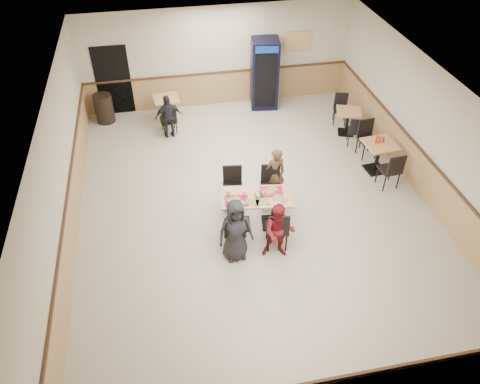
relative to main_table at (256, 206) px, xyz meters
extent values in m
plane|color=beige|center=(0.10, 0.64, -0.54)|extent=(10.00, 10.00, 0.00)
plane|color=silver|center=(0.10, 0.64, 2.46)|extent=(10.00, 10.00, 0.00)
plane|color=beige|center=(0.10, 5.64, 0.96)|extent=(8.00, 0.00, 8.00)
plane|color=beige|center=(0.10, -4.36, 0.96)|extent=(8.00, 0.00, 8.00)
plane|color=beige|center=(-3.90, 0.64, 0.96)|extent=(0.00, 10.00, 10.00)
plane|color=beige|center=(4.10, 0.64, 0.96)|extent=(0.00, 10.00, 10.00)
cube|color=tan|center=(0.10, 5.63, -0.04)|extent=(7.98, 0.03, 1.00)
cube|color=tan|center=(4.08, 0.64, -0.04)|extent=(0.03, 9.98, 1.00)
cube|color=#472B19|center=(0.10, 5.61, 0.49)|extent=(7.98, 0.04, 0.06)
cube|color=black|center=(-3.00, 5.62, 0.51)|extent=(1.00, 0.02, 2.10)
cube|color=orange|center=(2.50, 5.61, 1.26)|extent=(0.85, 0.02, 0.60)
cube|color=black|center=(-0.38, 0.06, -0.52)|extent=(0.56, 0.56, 0.04)
cylinder|color=black|center=(-0.38, 0.06, -0.13)|extent=(0.10, 0.10, 0.74)
cube|color=tan|center=(-0.38, 0.06, 0.25)|extent=(0.86, 0.86, 0.04)
cube|color=black|center=(0.38, -0.06, -0.52)|extent=(0.56, 0.56, 0.04)
cylinder|color=black|center=(0.38, -0.06, -0.13)|extent=(0.10, 0.10, 0.74)
cube|color=tan|center=(0.38, -0.06, 0.25)|extent=(0.86, 0.86, 0.04)
imported|color=black|center=(-0.62, -0.84, 0.18)|extent=(0.75, 0.52, 1.45)
imported|color=maroon|center=(0.24, -0.97, 0.12)|extent=(0.74, 0.63, 1.32)
imported|color=brown|center=(0.62, 0.84, 0.15)|extent=(0.53, 0.38, 1.37)
imported|color=black|center=(-1.57, 3.99, 0.09)|extent=(0.78, 0.41, 1.27)
cube|color=#AD0B28|center=(0.34, 0.08, 0.28)|extent=(0.54, 0.43, 0.02)
cube|color=#AD0B28|center=(-0.45, -0.06, 0.28)|extent=(0.54, 0.43, 0.02)
cylinder|color=white|center=(0.08, -0.23, 0.28)|extent=(0.25, 0.25, 0.01)
cube|color=tan|center=(0.08, -0.23, 0.29)|extent=(0.29, 0.20, 0.02)
cylinder|color=white|center=(0.35, 0.11, 0.28)|extent=(0.25, 0.25, 0.01)
cube|color=tan|center=(0.35, 0.11, 0.29)|extent=(0.33, 0.29, 0.02)
cylinder|color=white|center=(-0.50, -0.06, 0.28)|extent=(0.25, 0.25, 0.01)
cube|color=tan|center=(-0.50, -0.06, 0.29)|extent=(0.31, 0.24, 0.02)
cylinder|color=white|center=(-0.14, -0.18, 0.28)|extent=(0.25, 0.25, 0.01)
cube|color=tan|center=(-0.14, -0.18, 0.29)|extent=(0.33, 0.28, 0.02)
cylinder|color=white|center=(0.47, -0.18, 0.28)|extent=(0.25, 0.25, 0.01)
cube|color=tan|center=(0.47, -0.18, 0.29)|extent=(0.34, 0.31, 0.02)
cylinder|color=silver|center=(-0.26, 0.09, 0.33)|extent=(0.09, 0.09, 0.11)
cylinder|color=silver|center=(-0.58, -0.19, 0.33)|extent=(0.09, 0.09, 0.11)
cylinder|color=silver|center=(-0.57, 0.20, 0.33)|extent=(0.09, 0.09, 0.11)
cylinder|color=silver|center=(-0.37, -0.25, 0.33)|extent=(0.09, 0.09, 0.11)
cylinder|color=#ABB0BE|center=(0.13, -0.02, 0.33)|extent=(0.07, 0.07, 0.12)
cylinder|color=#ABB0BE|center=(0.06, 0.05, 0.33)|extent=(0.07, 0.07, 0.12)
ellipsoid|color=silver|center=(0.02, -0.02, 0.33)|extent=(0.16, 0.16, 0.11)
cube|color=black|center=(3.44, 1.38, -0.52)|extent=(0.52, 0.52, 0.04)
cylinder|color=black|center=(3.44, 1.38, -0.13)|extent=(0.10, 0.10, 0.73)
cube|color=tan|center=(3.44, 1.38, 0.24)|extent=(0.82, 0.82, 0.04)
cube|color=black|center=(3.34, 3.19, -0.52)|extent=(0.54, 0.54, 0.04)
cylinder|color=black|center=(3.34, 3.19, -0.18)|extent=(0.09, 0.09, 0.64)
cube|color=tan|center=(3.34, 3.19, 0.15)|extent=(0.84, 0.84, 0.04)
cylinder|color=#B92E0D|center=(3.34, 1.43, 0.37)|extent=(0.06, 0.06, 0.20)
cylinder|color=#D5501C|center=(3.43, 1.43, 0.35)|extent=(0.06, 0.06, 0.17)
cylinder|color=#B92E0D|center=(3.52, 1.43, 0.34)|extent=(0.05, 0.05, 0.14)
cube|color=black|center=(-1.57, 4.84, -0.52)|extent=(0.50, 0.50, 0.04)
cylinder|color=black|center=(-1.57, 4.84, -0.16)|extent=(0.09, 0.09, 0.68)
cube|color=tan|center=(-1.57, 4.84, 0.19)|extent=(0.78, 0.78, 0.04)
cube|color=black|center=(1.42, 5.24, 0.50)|extent=(0.88, 0.86, 2.09)
cube|color=black|center=(1.37, 4.85, 0.45)|extent=(0.63, 0.10, 1.65)
cube|color=navy|center=(1.37, 4.84, 1.41)|extent=(0.66, 0.11, 0.20)
cylinder|color=black|center=(-3.37, 5.19, -0.12)|extent=(0.53, 0.53, 0.84)
camera|label=1|loc=(-1.82, -7.37, 6.65)|focal=35.00mm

